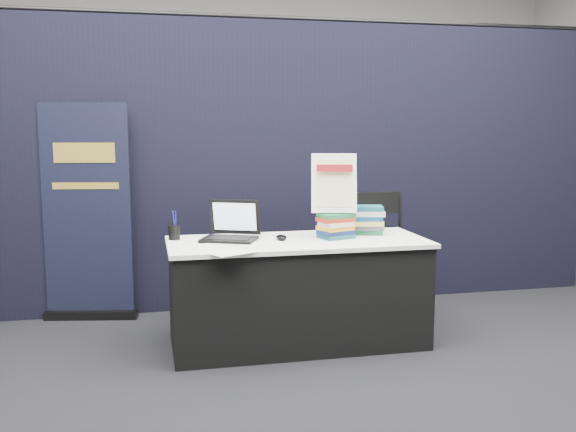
# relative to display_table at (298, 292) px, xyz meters

# --- Properties ---
(floor) EXTENTS (8.00, 8.00, 0.00)m
(floor) POSITION_rel_display_table_xyz_m (0.00, -0.55, -0.38)
(floor) COLOR black
(floor) RESTS_ON ground
(wall_back) EXTENTS (8.00, 0.02, 3.50)m
(wall_back) POSITION_rel_display_table_xyz_m (0.00, 3.45, 1.37)
(wall_back) COLOR #ABA9A2
(wall_back) RESTS_ON floor
(drape_partition) EXTENTS (6.00, 0.08, 2.40)m
(drape_partition) POSITION_rel_display_table_xyz_m (0.00, 1.05, 0.82)
(drape_partition) COLOR black
(drape_partition) RESTS_ON floor
(display_table) EXTENTS (1.80, 0.75, 0.75)m
(display_table) POSITION_rel_display_table_xyz_m (0.00, 0.00, 0.00)
(display_table) COLOR black
(display_table) RESTS_ON floor
(laptop) EXTENTS (0.44, 0.42, 0.27)m
(laptop) POSITION_rel_display_table_xyz_m (-0.47, 0.11, 0.44)
(laptop) COLOR black
(laptop) RESTS_ON display_table
(mouse) EXTENTS (0.08, 0.12, 0.04)m
(mouse) POSITION_rel_display_table_xyz_m (-0.11, 0.02, 0.39)
(mouse) COLOR black
(mouse) RESTS_ON display_table
(brochure_left) EXTENTS (0.35, 0.31, 0.00)m
(brochure_left) POSITION_rel_display_table_xyz_m (-0.51, -0.33, 0.38)
(brochure_left) COLOR white
(brochure_left) RESTS_ON display_table
(brochure_mid) EXTENTS (0.36, 0.30, 0.00)m
(brochure_mid) POSITION_rel_display_table_xyz_m (-0.51, -0.09, 0.38)
(brochure_mid) COLOR white
(brochure_mid) RESTS_ON display_table
(brochure_right) EXTENTS (0.38, 0.31, 0.00)m
(brochure_right) POSITION_rel_display_table_xyz_m (-0.40, -0.16, 0.38)
(brochure_right) COLOR silver
(brochure_right) RESTS_ON display_table
(pen_cup) EXTENTS (0.10, 0.10, 0.10)m
(pen_cup) POSITION_rel_display_table_xyz_m (-0.84, 0.20, 0.43)
(pen_cup) COLOR black
(pen_cup) RESTS_ON display_table
(book_stack_tall) EXTENTS (0.25, 0.22, 0.18)m
(book_stack_tall) POSITION_rel_display_table_xyz_m (0.27, 0.01, 0.46)
(book_stack_tall) COLOR #195562
(book_stack_tall) RESTS_ON display_table
(book_stack_short) EXTENTS (0.28, 0.24, 0.21)m
(book_stack_short) POSITION_rel_display_table_xyz_m (0.55, 0.14, 0.48)
(book_stack_short) COLOR #1C6936
(book_stack_short) RESTS_ON display_table
(info_sign) EXTENTS (0.34, 0.20, 0.43)m
(info_sign) POSITION_rel_display_table_xyz_m (0.27, 0.04, 0.76)
(info_sign) COLOR black
(info_sign) RESTS_ON book_stack_tall
(pullup_banner) EXTENTS (0.73, 0.24, 1.72)m
(pullup_banner) POSITION_rel_display_table_xyz_m (-1.48, 0.95, 0.39)
(pullup_banner) COLOR black
(pullup_banner) RESTS_ON floor
(stacking_chair) EXTENTS (0.48, 0.49, 1.01)m
(stacking_chair) POSITION_rel_display_table_xyz_m (0.77, 0.38, 0.19)
(stacking_chair) COLOR black
(stacking_chair) RESTS_ON floor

